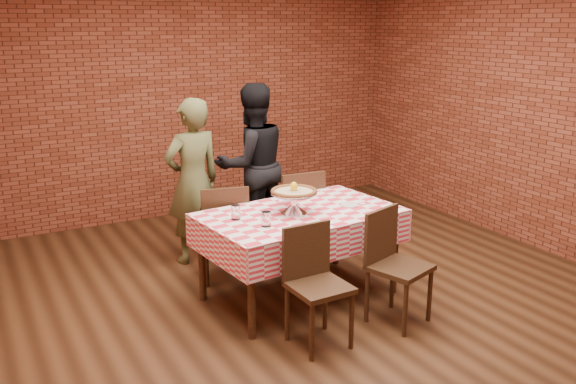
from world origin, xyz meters
The scene contains 19 objects.
ground centered at (0.00, 0.00, 0.00)m, with size 6.00×6.00×0.00m, color black.
back_wall centered at (0.00, 3.00, 1.45)m, with size 5.50×5.50×0.00m, color maroon.
table centered at (0.00, 0.25, 0.38)m, with size 1.60×0.96×0.75m, color #442C19.
tablecloth centered at (0.00, 0.25, 0.62)m, with size 1.63×0.99×0.27m, color #DE3347, non-canonical shape.
pizza_stand centered at (-0.06, 0.25, 0.84)m, with size 0.39×0.39×0.17m, color silver, non-canonical shape.
pizza centered at (-0.06, 0.25, 0.94)m, with size 0.38×0.38×0.03m, color #CCB78E.
lemon centered at (-0.06, 0.25, 0.98)m, with size 0.06×0.06×0.08m, color yellow.
water_glass_left centered at (-0.42, 0.05, 0.82)m, with size 0.07×0.07×0.12m, color white.
water_glass_right centered at (-0.55, 0.32, 0.82)m, with size 0.07×0.07×0.12m, color white.
side_plate centered at (0.46, 0.19, 0.76)m, with size 0.15×0.15×0.01m, color white.
sweetener_packet_a centered at (0.62, 0.09, 0.76)m, with size 0.05×0.04×0.01m, color white.
sweetener_packet_b centered at (0.58, 0.19, 0.76)m, with size 0.05×0.04×0.01m, color white.
condiment_caddy centered at (0.01, 0.52, 0.82)m, with size 0.09×0.07×0.13m, color silver.
chair_near_left centered at (-0.29, -0.53, 0.44)m, with size 0.40×0.40×0.87m, color #442C19, non-canonical shape.
chair_near_right centered at (0.44, -0.52, 0.44)m, with size 0.41×0.41×0.89m, color #442C19, non-canonical shape.
chair_far_left centered at (-0.42, 0.94, 0.45)m, with size 0.42×0.42×0.90m, color #442C19, non-canonical shape.
chair_far_right centered at (0.38, 1.01, 0.46)m, with size 0.44×0.44×0.92m, color #442C19, non-canonical shape.
diner_olive centered at (-0.49, 1.47, 0.80)m, with size 0.58×0.38×1.60m, color #515530.
diner_black centered at (0.24, 1.68, 0.84)m, with size 0.82×0.64×1.68m, color black.
Camera 1 is at (-2.44, -3.98, 2.29)m, focal length 38.51 mm.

